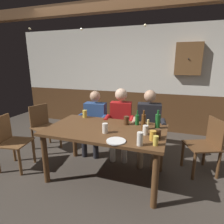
{
  "coord_description": "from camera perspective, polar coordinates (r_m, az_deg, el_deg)",
  "views": [
    {
      "loc": [
        0.9,
        -2.21,
        1.7
      ],
      "look_at": [
        0.0,
        0.43,
        0.95
      ],
      "focal_mm": 29.73,
      "sensor_mm": 36.0,
      "label": 1
    }
  ],
  "objects": [
    {
      "name": "bottle_1",
      "position": [
        2.84,
        7.75,
        -2.3
      ],
      "size": [
        0.06,
        0.06,
        0.23
      ],
      "color": "#195923",
      "rests_on": "dining_table"
    },
    {
      "name": "pint_glass_5",
      "position": [
        2.16,
        8.59,
        -8.19
      ],
      "size": [
        0.07,
        0.07,
        0.16
      ],
      "primitive_type": "cylinder",
      "color": "white",
      "rests_on": "dining_table"
    },
    {
      "name": "table_candle",
      "position": [
        2.89,
        11.06,
        -3.05
      ],
      "size": [
        0.04,
        0.04,
        0.08
      ],
      "primitive_type": "cylinder",
      "color": "#F9E08C",
      "rests_on": "dining_table"
    },
    {
      "name": "dining_table",
      "position": [
        2.72,
        -1.95,
        -7.18
      ],
      "size": [
        1.7,
        0.98,
        0.78
      ],
      "color": "brown",
      "rests_on": "ground_plane"
    },
    {
      "name": "wall_dart_cabinet",
      "position": [
        4.56,
        22.43,
        14.86
      ],
      "size": [
        0.56,
        0.15,
        0.7
      ],
      "color": "brown"
    },
    {
      "name": "back_wall_wainscot",
      "position": [
        4.92,
        7.71,
        0.54
      ],
      "size": [
        6.62,
        0.12,
        0.96
      ],
      "primitive_type": "cube",
      "color": "brown",
      "rests_on": "ground_plane"
    },
    {
      "name": "plate_0",
      "position": [
        2.26,
        1.25,
        -8.92
      ],
      "size": [
        0.24,
        0.24,
        0.01
      ],
      "primitive_type": "cylinder",
      "color": "white",
      "rests_on": "dining_table"
    },
    {
      "name": "bottle_0",
      "position": [
        2.66,
        9.66,
        -2.9
      ],
      "size": [
        0.06,
        0.06,
        0.28
      ],
      "color": "#593314",
      "rests_on": "dining_table"
    },
    {
      "name": "pint_glass_3",
      "position": [
        2.84,
        4.42,
        -2.6
      ],
      "size": [
        0.08,
        0.08,
        0.13
      ],
      "primitive_type": "cylinder",
      "color": "#4C2D19",
      "rests_on": "dining_table"
    },
    {
      "name": "chair_empty_far_end",
      "position": [
        3.26,
        27.07,
        -8.8
      ],
      "size": [
        0.58,
        0.58,
        0.88
      ],
      "rotation": [
        0.0,
        0.0,
        -4.31
      ],
      "color": "brown",
      "rests_on": "ground_plane"
    },
    {
      "name": "pint_glass_4",
      "position": [
        2.33,
        12.43,
        -7.07
      ],
      "size": [
        0.08,
        0.08,
        0.12
      ],
      "primitive_type": "cylinder",
      "color": "gold",
      "rests_on": "dining_table"
    },
    {
      "name": "back_wall_upper",
      "position": [
        4.77,
        8.26,
        15.45
      ],
      "size": [
        6.62,
        0.12,
        1.57
      ],
      "primitive_type": "cube",
      "color": "silver"
    },
    {
      "name": "bottle_2",
      "position": [
        2.74,
        13.87,
        -2.71
      ],
      "size": [
        0.07,
        0.07,
        0.27
      ],
      "color": "#195923",
      "rests_on": "dining_table"
    },
    {
      "name": "pint_glass_6",
      "position": [
        2.48,
        10.24,
        -5.49
      ],
      "size": [
        0.07,
        0.07,
        0.13
      ],
      "primitive_type": "cylinder",
      "color": "white",
      "rests_on": "dining_table"
    },
    {
      "name": "chair_empty_near_right",
      "position": [
        3.97,
        -20.39,
        -3.91
      ],
      "size": [
        0.56,
        0.56,
        0.88
      ],
      "rotation": [
        0.0,
        0.0,
        -1.9
      ],
      "color": "brown",
      "rests_on": "ground_plane"
    },
    {
      "name": "pint_glass_1",
      "position": [
        3.23,
        -8.36,
        -0.55
      ],
      "size": [
        0.08,
        0.08,
        0.13
      ],
      "primitive_type": "cylinder",
      "color": "#E5C64C",
      "rests_on": "dining_table"
    },
    {
      "name": "string_lights",
      "position": [
        2.82,
        -0.15,
        26.07
      ],
      "size": [
        4.67,
        0.04,
        0.2
      ],
      "color": "#F9EAB2"
    },
    {
      "name": "person_1",
      "position": [
        3.36,
        2.61,
        -2.43
      ],
      "size": [
        0.55,
        0.56,
        1.26
      ],
      "rotation": [
        0.0,
        0.0,
        3.31
      ],
      "color": "#AD1919",
      "rests_on": "ground_plane"
    },
    {
      "name": "ceiling_beam",
      "position": [
        2.92,
        0.22,
        29.98
      ],
      "size": [
        5.96,
        0.14,
        0.16
      ],
      "primitive_type": "cube",
      "color": "brown"
    },
    {
      "name": "chair_empty_near_left",
      "position": [
        3.45,
        -28.89,
        -7.74
      ],
      "size": [
        0.51,
        0.51,
        0.88
      ],
      "rotation": [
        0.0,
        0.0,
        -1.4
      ],
      "color": "brown",
      "rests_on": "ground_plane"
    },
    {
      "name": "person_0",
      "position": [
        3.54,
        -5.48,
        -2.29
      ],
      "size": [
        0.56,
        0.52,
        1.18
      ],
      "rotation": [
        0.0,
        0.0,
        3.22
      ],
      "color": "#2D4C84",
      "rests_on": "ground_plane"
    },
    {
      "name": "person_2",
      "position": [
        3.26,
        11.2,
        -3.45
      ],
      "size": [
        0.57,
        0.57,
        1.25
      ],
      "rotation": [
        0.0,
        0.0,
        3.27
      ],
      "color": "black",
      "rests_on": "ground_plane"
    },
    {
      "name": "pint_glass_7",
      "position": [
        2.41,
        13.89,
        -6.47
      ],
      "size": [
        0.08,
        0.08,
        0.12
      ],
      "primitive_type": "cylinder",
      "color": "#4C2D19",
      "rests_on": "dining_table"
    },
    {
      "name": "pint_glass_2",
      "position": [
        2.5,
        -2.15,
        -4.98
      ],
      "size": [
        0.08,
        0.08,
        0.13
      ],
      "primitive_type": "cylinder",
      "color": "white",
      "rests_on": "dining_table"
    },
    {
      "name": "ground_plane",
      "position": [
        2.93,
        -2.89,
        -20.45
      ],
      "size": [
        7.95,
        7.95,
        0.0
      ],
      "primitive_type": "plane",
      "color": "#423A33"
    },
    {
      "name": "pint_glass_0",
      "position": [
        2.2,
        13.29,
        -8.57
      ],
      "size": [
        0.06,
        0.06,
        0.11
      ],
      "primitive_type": "cylinder",
      "color": "#E5C64C",
      "rests_on": "dining_table"
    }
  ]
}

